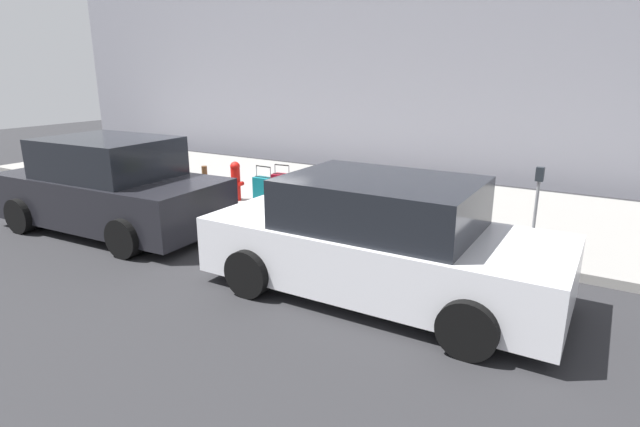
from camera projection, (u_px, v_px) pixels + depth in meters
ground_plane at (229, 216)px, 10.25m from camera, size 40.00×40.00×0.00m
sidewalk_curb at (298, 189)px, 12.28m from camera, size 18.00×5.00×0.14m
suitcase_maroon_0 at (446, 219)px, 8.59m from camera, size 0.51×0.28×0.76m
suitcase_teal_1 at (417, 215)px, 8.73m from camera, size 0.36×0.25×0.88m
suitcase_black_2 at (393, 208)px, 9.00m from camera, size 0.47×0.23×0.74m
suitcase_olive_3 at (366, 204)px, 9.26m from camera, size 0.51×0.26×0.90m
suitcase_silver_4 at (344, 198)px, 9.54m from camera, size 0.37×0.25×0.97m
suitcase_navy_5 at (323, 202)px, 9.70m from camera, size 0.35×0.19×0.82m
suitcase_red_6 at (304, 198)px, 10.00m from camera, size 0.51×0.20×0.76m
suitcase_maroon_7 at (282, 191)px, 10.20m from camera, size 0.40×0.28×0.91m
suitcase_teal_8 at (264, 191)px, 10.44m from camera, size 0.43×0.23×0.83m
fire_hydrant at (236, 180)px, 10.80m from camera, size 0.39×0.21×0.84m
bollard_post at (205, 182)px, 11.08m from camera, size 0.12×0.12×0.70m
parking_meter at (537, 195)px, 7.91m from camera, size 0.12×0.09×1.27m
parked_car_white_0 at (380, 241)px, 6.49m from camera, size 4.60×2.13×1.56m
parked_car_charcoal_1 at (111, 188)px, 9.16m from camera, size 4.39×2.28×1.70m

